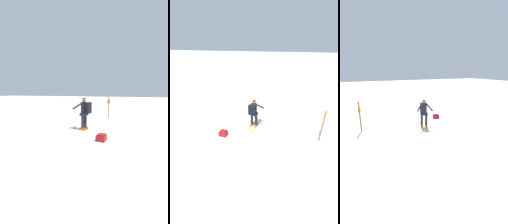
{
  "view_description": "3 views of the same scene",
  "coord_description": "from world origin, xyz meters",
  "views": [
    {
      "loc": [
        7.09,
        1.91,
        2.03
      ],
      "look_at": [
        -0.17,
        -0.12,
        0.93
      ],
      "focal_mm": 24.0,
      "sensor_mm": 36.0,
      "label": 1
    },
    {
      "loc": [
        -1.29,
        7.2,
        4.84
      ],
      "look_at": [
        -0.17,
        -0.12,
        0.93
      ],
      "focal_mm": 24.0,
      "sensor_mm": 36.0,
      "label": 2
    },
    {
      "loc": [
        -3.81,
        -7.79,
        3.33
      ],
      "look_at": [
        -0.17,
        -0.12,
        0.93
      ],
      "focal_mm": 24.0,
      "sensor_mm": 36.0,
      "label": 3
    }
  ],
  "objects": [
    {
      "name": "ground_plane",
      "position": [
        0.0,
        0.0,
        0.0
      ],
      "size": [
        80.0,
        80.0,
        0.0
      ],
      "primitive_type": "plane",
      "color": "white"
    },
    {
      "name": "trail_marker",
      "position": [
        -3.63,
        0.73,
        1.0
      ],
      "size": [
        0.15,
        0.22,
        1.7
      ],
      "color": "olive",
      "rests_on": "ground_plane"
    },
    {
      "name": "skier",
      "position": [
        -0.16,
        -0.09,
        0.96
      ],
      "size": [
        0.98,
        1.63,
        1.65
      ],
      "color": "gold",
      "rests_on": "ground_plane"
    },
    {
      "name": "dropped_backpack",
      "position": [
        1.3,
        1.01,
        0.14
      ],
      "size": [
        0.46,
        0.42,
        0.29
      ],
      "color": "maroon",
      "rests_on": "ground_plane"
    }
  ]
}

